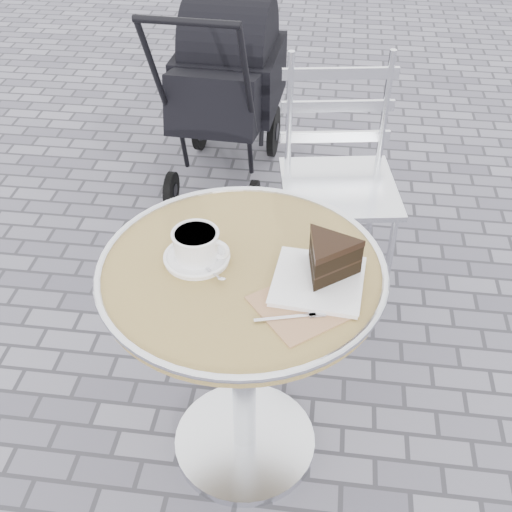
# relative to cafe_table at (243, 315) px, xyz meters

# --- Properties ---
(ground) EXTENTS (80.00, 80.00, 0.00)m
(ground) POSITION_rel_cafe_table_xyz_m (0.00, 0.00, -0.57)
(ground) COLOR slate
(ground) RESTS_ON ground
(cafe_table) EXTENTS (0.72, 0.72, 0.74)m
(cafe_table) POSITION_rel_cafe_table_xyz_m (0.00, 0.00, 0.00)
(cafe_table) COLOR silver
(cafe_table) RESTS_ON ground
(cappuccino_set) EXTENTS (0.17, 0.17, 0.08)m
(cappuccino_set) POSITION_rel_cafe_table_xyz_m (-0.11, 0.02, 0.20)
(cappuccino_set) COLOR white
(cappuccino_set) RESTS_ON cafe_table
(cake_plate_set) EXTENTS (0.28, 0.33, 0.11)m
(cake_plate_set) POSITION_rel_cafe_table_xyz_m (0.20, -0.02, 0.22)
(cake_plate_set) COLOR #A6765B
(cake_plate_set) RESTS_ON cafe_table
(bistro_chair) EXTENTS (0.47, 0.47, 0.91)m
(bistro_chair) POSITION_rel_cafe_table_xyz_m (0.22, 0.89, -0.00)
(bistro_chair) COLOR silver
(bistro_chair) RESTS_ON ground
(baby_stroller) EXTENTS (0.48, 0.96, 0.97)m
(baby_stroller) POSITION_rel_cafe_table_xyz_m (-0.32, 1.61, -0.13)
(baby_stroller) COLOR black
(baby_stroller) RESTS_ON ground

